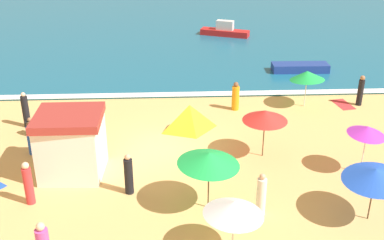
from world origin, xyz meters
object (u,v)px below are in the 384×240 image
Objects in this scene: beachgoer_2 at (31,139)px; beachgoer_5 at (28,184)px; beachgoer_0 at (129,175)px; beachgoer_10 at (236,97)px; beach_umbrella_2 at (307,75)px; beach_umbrella_0 at (367,131)px; beach_umbrella_1 at (234,208)px; beach_umbrella_9 at (209,159)px; beach_tent at (190,118)px; beachgoer_7 at (26,111)px; lifeguard_cabana at (71,144)px; beachgoer_8 at (361,91)px; beach_umbrella_8 at (376,174)px; small_boat_0 at (300,67)px; small_boat_1 at (225,31)px; beach_umbrella_7 at (265,115)px; beachgoer_9 at (261,196)px; beachgoer_11 at (31,127)px.

beachgoer_2 is 0.89× the size of beachgoer_5.
beachgoer_0 is 1.07× the size of beachgoer_10.
beach_umbrella_0 is at bearing -85.76° from beach_umbrella_2.
beachgoer_10 is (1.62, 11.65, -1.02)m from beach_umbrella_1.
beach_umbrella_9 is (-6.63, -2.24, 0.13)m from beach_umbrella_0.
beach_tent is at bearing -136.77° from beachgoer_10.
beachgoer_0 is 5.72m from beachgoer_2.
beachgoer_7 is at bearing 131.59° from beachgoer_0.
beach_umbrella_2 is (11.53, 6.62, 0.43)m from lifeguard_cabana.
lifeguard_cabana is 2.89m from beachgoer_2.
beach_umbrella_9 is 1.89× the size of beachgoer_2.
beachgoer_8 is at bearing 34.09° from beachgoer_0.
beachgoer_10 is at bearing 56.82° from beachgoer_0.
beach_umbrella_8 is at bearing -106.27° from beach_umbrella_0.
beachgoer_7 reaches higher than beach_tent.
beachgoer_8 is (3.51, 10.36, -1.01)m from beach_umbrella_8.
beachgoer_2 is 0.42× the size of small_boat_0.
beach_umbrella_9 reaches higher than beachgoer_0.
beachgoer_8 reaches higher than beachgoer_2.
small_boat_1 is at bearing 112.82° from small_boat_0.
beach_umbrella_7 is 0.70× the size of small_boat_0.
lifeguard_cabana is 1.04× the size of beach_umbrella_7.
beachgoer_10 is at bearing 24.88° from beachgoer_2.
beachgoer_5 is 12.27m from beachgoer_10.
beachgoer_5 is (0.91, -3.93, 0.12)m from beachgoer_2.
beach_tent is at bearing -132.68° from small_boat_0.
beach_umbrella_8 is 1.04× the size of beach_umbrella_9.
beach_umbrella_1 is 10.88m from beachgoer_2.
beachgoer_8 reaches higher than beach_tent.
beach_tent is 1.37× the size of beachgoer_5.
beach_umbrella_2 is at bearing 66.78° from beachgoer_9.
beach_umbrella_2 is 4.06m from beachgoer_10.
small_boat_1 is (2.74, 27.00, -1.26)m from beach_umbrella_1.
lifeguard_cabana is at bearing 153.21° from beach_umbrella_9.
lifeguard_cabana reaches higher than beachgoer_7.
small_boat_1 is (11.47, 17.98, 0.10)m from beachgoer_11.
small_boat_1 is (0.57, 20.59, -1.48)m from beach_umbrella_7.
lifeguard_cabana is 6.38m from beach_tent.
beach_umbrella_8 is 1.28× the size of beach_tent.
beach_umbrella_7 is at bearing -13.44° from beachgoer_11.
beachgoer_11 is at bearing -168.39° from beach_umbrella_2.
small_boat_1 is (-2.79, 15.06, -1.30)m from beach_umbrella_2.
beachgoer_5 reaches higher than beachgoer_8.
beach_umbrella_1 is 27.17m from small_boat_1.
beachgoer_5 is at bearing -145.58° from beach_umbrella_2.
beachgoer_11 is at bearing 104.08° from beachgoer_5.
beach_tent is at bearing -5.56° from beachgoer_7.
beachgoer_11 is (-17.35, -2.95, -0.43)m from beachgoer_8.
beachgoer_9 is (-7.34, -9.91, -0.04)m from beachgoer_8.
beachgoer_8 is at bearing 24.41° from lifeguard_cabana.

